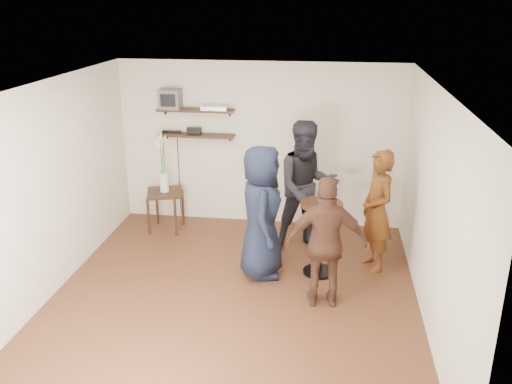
% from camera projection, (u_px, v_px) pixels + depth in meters
% --- Properties ---
extents(room, '(4.58, 5.08, 2.68)m').
position_uv_depth(room, '(232.00, 200.00, 6.24)').
color(room, '#482717').
rests_on(room, ground).
extents(shelf_upper, '(1.20, 0.25, 0.04)m').
position_uv_depth(shelf_upper, '(196.00, 110.00, 8.39)').
color(shelf_upper, black).
rests_on(shelf_upper, room).
extents(shelf_lower, '(1.20, 0.25, 0.04)m').
position_uv_depth(shelf_lower, '(197.00, 135.00, 8.53)').
color(shelf_lower, black).
rests_on(shelf_lower, room).
extents(crt_monitor, '(0.32, 0.30, 0.30)m').
position_uv_depth(crt_monitor, '(171.00, 99.00, 8.39)').
color(crt_monitor, '#59595B').
rests_on(crt_monitor, shelf_upper).
extents(dvd_deck, '(0.40, 0.24, 0.06)m').
position_uv_depth(dvd_deck, '(215.00, 108.00, 8.34)').
color(dvd_deck, silver).
rests_on(dvd_deck, shelf_upper).
extents(radio, '(0.22, 0.10, 0.10)m').
position_uv_depth(radio, '(194.00, 131.00, 8.51)').
color(radio, black).
rests_on(radio, shelf_lower).
extents(power_strip, '(0.30, 0.05, 0.03)m').
position_uv_depth(power_strip, '(172.00, 132.00, 8.62)').
color(power_strip, black).
rests_on(power_strip, shelf_lower).
extents(side_table, '(0.68, 0.68, 0.65)m').
position_uv_depth(side_table, '(165.00, 198.00, 8.48)').
color(side_table, black).
rests_on(side_table, room).
extents(vase_lilies, '(0.19, 0.20, 0.98)m').
position_uv_depth(vase_lilies, '(164.00, 172.00, 8.34)').
color(vase_lilies, silver).
rests_on(vase_lilies, side_table).
extents(drinks_table, '(0.55, 0.55, 1.01)m').
position_uv_depth(drinks_table, '(321.00, 229.00, 7.09)').
color(drinks_table, black).
rests_on(drinks_table, room).
extents(wine_glass_fl, '(0.07, 0.07, 0.22)m').
position_uv_depth(wine_glass_fl, '(318.00, 192.00, 6.90)').
color(wine_glass_fl, silver).
rests_on(wine_glass_fl, drinks_table).
extents(wine_glass_fr, '(0.07, 0.07, 0.22)m').
position_uv_depth(wine_glass_fr, '(326.00, 193.00, 6.87)').
color(wine_glass_fr, silver).
rests_on(wine_glass_fr, drinks_table).
extents(wine_glass_bl, '(0.07, 0.07, 0.22)m').
position_uv_depth(wine_glass_bl, '(319.00, 191.00, 6.97)').
color(wine_glass_bl, silver).
rests_on(wine_glass_bl, drinks_table).
extents(wine_glass_br, '(0.07, 0.07, 0.22)m').
position_uv_depth(wine_glass_br, '(325.00, 192.00, 6.93)').
color(wine_glass_br, silver).
rests_on(wine_glass_br, drinks_table).
extents(person_plaid, '(0.58, 0.71, 1.67)m').
position_uv_depth(person_plaid, '(377.00, 211.00, 7.18)').
color(person_plaid, '#A91413').
rests_on(person_plaid, room).
extents(person_dark, '(1.10, 0.97, 1.91)m').
position_uv_depth(person_dark, '(307.00, 187.00, 7.71)').
color(person_dark, black).
rests_on(person_dark, room).
extents(person_navy, '(0.70, 0.95, 1.78)m').
position_uv_depth(person_navy, '(261.00, 212.00, 6.99)').
color(person_navy, black).
rests_on(person_navy, room).
extents(person_brown, '(0.98, 0.49, 1.61)m').
position_uv_depth(person_brown, '(326.00, 243.00, 6.30)').
color(person_brown, '#4E2E21').
rests_on(person_brown, room).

